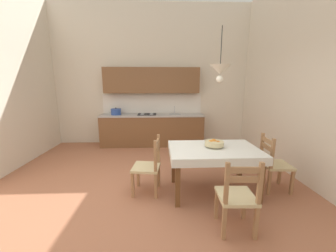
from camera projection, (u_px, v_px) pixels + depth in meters
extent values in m
cube|color=#AD6B4C|center=(146.00, 198.00, 3.17)|extent=(6.14, 6.71, 0.10)
cube|color=silver|center=(152.00, 76.00, 5.80)|extent=(6.14, 0.12, 3.96)
cube|color=brown|center=(152.00, 130.00, 5.76)|extent=(2.90, 0.60, 0.86)
cube|color=#ADA8A3|center=(152.00, 115.00, 5.66)|extent=(2.93, 0.63, 0.04)
cube|color=white|center=(152.00, 104.00, 5.89)|extent=(2.90, 0.01, 0.55)
cube|color=brown|center=(152.00, 80.00, 5.60)|extent=(2.67, 0.34, 0.70)
cube|color=black|center=(152.00, 146.00, 5.57)|extent=(2.86, 0.02, 0.09)
cylinder|color=silver|center=(175.00, 114.00, 5.69)|extent=(0.34, 0.34, 0.02)
cylinder|color=silver|center=(175.00, 110.00, 5.80)|extent=(0.02, 0.02, 0.22)
cube|color=black|center=(147.00, 114.00, 5.65)|extent=(0.52, 0.42, 0.01)
cylinder|color=silver|center=(142.00, 114.00, 5.55)|extent=(0.11, 0.11, 0.01)
cylinder|color=silver|center=(151.00, 114.00, 5.56)|extent=(0.11, 0.11, 0.01)
cylinder|color=silver|center=(143.00, 113.00, 5.74)|extent=(0.11, 0.11, 0.01)
cylinder|color=silver|center=(152.00, 113.00, 5.76)|extent=(0.11, 0.11, 0.01)
cylinder|color=#2D4C9E|center=(116.00, 112.00, 5.59)|extent=(0.28, 0.28, 0.15)
cylinder|color=#2D4C9E|center=(116.00, 109.00, 5.57)|extent=(0.29, 0.29, 0.02)
sphere|color=black|center=(116.00, 108.00, 5.56)|extent=(0.04, 0.04, 0.04)
cube|color=brown|center=(214.00, 149.00, 3.13)|extent=(1.34, 0.87, 0.02)
cube|color=brown|center=(178.00, 183.00, 2.81)|extent=(0.07, 0.07, 0.73)
cube|color=brown|center=(261.00, 181.00, 2.87)|extent=(0.07, 0.07, 0.73)
cube|color=brown|center=(174.00, 163.00, 3.53)|extent=(0.07, 0.07, 0.73)
cube|color=brown|center=(240.00, 162.00, 3.59)|extent=(0.07, 0.07, 0.73)
cube|color=silver|center=(214.00, 148.00, 3.12)|extent=(1.40, 0.93, 0.00)
cube|color=silver|center=(223.00, 163.00, 2.68)|extent=(1.39, 0.02, 0.12)
cube|color=silver|center=(207.00, 143.00, 3.59)|extent=(1.39, 0.02, 0.12)
cube|color=silver|center=(170.00, 153.00, 3.10)|extent=(0.01, 0.92, 0.12)
cube|color=silver|center=(257.00, 151.00, 3.17)|extent=(0.01, 0.92, 0.12)
cube|color=#D1BC89|center=(236.00, 196.00, 2.36)|extent=(0.44, 0.44, 0.04)
cube|color=#A3754C|center=(216.00, 204.00, 2.58)|extent=(0.05, 0.05, 0.41)
cube|color=#A3754C|center=(244.00, 204.00, 2.58)|extent=(0.05, 0.05, 0.41)
cube|color=#A3754C|center=(225.00, 202.00, 2.18)|extent=(0.05, 0.05, 0.93)
cube|color=#A3754C|center=(258.00, 202.00, 2.18)|extent=(0.05, 0.05, 0.93)
cube|color=#A3754C|center=(244.00, 170.00, 2.10)|extent=(0.32, 0.04, 0.07)
cube|color=#A3754C|center=(244.00, 179.00, 2.12)|extent=(0.32, 0.04, 0.07)
cube|color=#D1BC89|center=(146.00, 167.00, 3.19)|extent=(0.47, 0.47, 0.04)
cube|color=#A3754C|center=(133.00, 185.00, 3.07)|extent=(0.05, 0.05, 0.41)
cube|color=#A3754C|center=(138.00, 175.00, 3.42)|extent=(0.05, 0.05, 0.41)
cube|color=#A3754C|center=(156.00, 170.00, 2.99)|extent=(0.05, 0.05, 0.93)
cube|color=#A3754C|center=(159.00, 161.00, 3.34)|extent=(0.05, 0.05, 0.93)
cube|color=#A3754C|center=(157.00, 143.00, 3.09)|extent=(0.06, 0.32, 0.07)
cube|color=#A3754C|center=(157.00, 149.00, 3.11)|extent=(0.06, 0.32, 0.07)
cube|color=#D1BC89|center=(276.00, 165.00, 3.28)|extent=(0.44, 0.44, 0.04)
cube|color=#A3754C|center=(280.00, 173.00, 3.50)|extent=(0.05, 0.05, 0.41)
cube|color=#A3754C|center=(292.00, 183.00, 3.15)|extent=(0.05, 0.05, 0.41)
cube|color=#A3754C|center=(261.00, 159.00, 3.45)|extent=(0.05, 0.05, 0.93)
cube|color=#A3754C|center=(271.00, 167.00, 3.10)|extent=(0.05, 0.05, 0.93)
cube|color=#A3754C|center=(268.00, 141.00, 3.19)|extent=(0.04, 0.32, 0.07)
cube|color=#A3754C|center=(267.00, 147.00, 3.22)|extent=(0.04, 0.32, 0.07)
cylinder|color=beige|center=(214.00, 146.00, 3.17)|extent=(0.17, 0.17, 0.02)
cylinder|color=beige|center=(214.00, 143.00, 3.16)|extent=(0.30, 0.30, 0.07)
sphere|color=orange|center=(211.00, 143.00, 3.17)|extent=(0.09, 0.09, 0.09)
sphere|color=orange|center=(218.00, 143.00, 3.15)|extent=(0.08, 0.08, 0.08)
sphere|color=orange|center=(214.00, 142.00, 3.19)|extent=(0.10, 0.10, 0.10)
cylinder|color=black|center=(221.00, 47.00, 2.89)|extent=(0.01, 0.01, 0.57)
cone|color=silver|center=(220.00, 70.00, 2.96)|extent=(0.32, 0.32, 0.14)
sphere|color=white|center=(220.00, 79.00, 2.99)|extent=(0.11, 0.11, 0.11)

